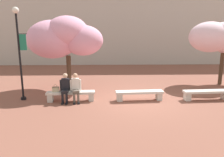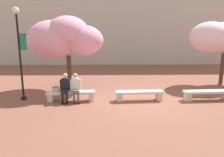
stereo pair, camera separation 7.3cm
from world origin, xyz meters
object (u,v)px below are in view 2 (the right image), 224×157
(cherry_tree_main, at_px, (64,38))
(cherry_tree_secondary, at_px, (223,38))
(lamp_post_with_banner, at_px, (19,46))
(stone_bench_west_end, at_px, (71,94))
(stone_bench_center, at_px, (207,93))
(person_seated_right, at_px, (76,86))
(person_seated_left, at_px, (65,86))
(stone_bench_near_west, at_px, (139,94))
(handbag, at_px, (56,89))

(cherry_tree_main, relative_size, cherry_tree_secondary, 1.06)
(lamp_post_with_banner, bearing_deg, stone_bench_west_end, -6.95)
(stone_bench_center, distance_m, cherry_tree_secondary, 4.48)
(person_seated_right, bearing_deg, stone_bench_west_end, 167.57)
(stone_bench_west_end, height_order, person_seated_left, person_seated_left)
(stone_bench_west_end, bearing_deg, cherry_tree_main, 105.53)
(stone_bench_near_west, bearing_deg, stone_bench_center, 0.00)
(stone_bench_center, xyz_separation_m, cherry_tree_secondary, (2.14, 3.11, 2.41))
(stone_bench_center, relative_size, lamp_post_with_banner, 0.53)
(stone_bench_near_west, height_order, handbag, handbag)
(stone_bench_west_end, xyz_separation_m, lamp_post_with_banner, (-2.24, 0.27, 2.18))
(stone_bench_west_end, bearing_deg, person_seated_left, -166.59)
(handbag, bearing_deg, stone_bench_west_end, -0.17)
(stone_bench_near_west, bearing_deg, lamp_post_with_banner, 177.10)
(stone_bench_west_end, bearing_deg, lamp_post_with_banner, 173.05)
(person_seated_left, relative_size, lamp_post_with_banner, 0.31)
(person_seated_left, bearing_deg, cherry_tree_secondary, 20.11)
(stone_bench_west_end, height_order, handbag, handbag)
(cherry_tree_main, height_order, cherry_tree_secondary, cherry_tree_main)
(stone_bench_near_west, height_order, person_seated_left, person_seated_left)
(stone_bench_near_west, distance_m, cherry_tree_main, 5.04)
(person_seated_right, xyz_separation_m, cherry_tree_main, (-0.86, 2.30, 2.09))
(stone_bench_near_west, distance_m, person_seated_left, 3.39)
(stone_bench_center, bearing_deg, cherry_tree_main, 161.96)
(cherry_tree_main, bearing_deg, stone_bench_west_end, -74.47)
(cherry_tree_main, height_order, lamp_post_with_banner, lamp_post_with_banner)
(person_seated_right, distance_m, cherry_tree_secondary, 9.01)
(cherry_tree_main, bearing_deg, cherry_tree_secondary, 5.45)
(person_seated_left, bearing_deg, lamp_post_with_banner, 170.80)
(cherry_tree_secondary, bearing_deg, stone_bench_near_west, -149.50)
(cherry_tree_secondary, distance_m, lamp_post_with_banner, 11.05)
(cherry_tree_secondary, bearing_deg, stone_bench_center, -124.54)
(stone_bench_near_west, relative_size, person_seated_left, 1.71)
(stone_bench_near_west, height_order, lamp_post_with_banner, lamp_post_with_banner)
(stone_bench_near_west, distance_m, cherry_tree_secondary, 6.59)
(stone_bench_center, bearing_deg, stone_bench_near_west, 180.00)
(handbag, bearing_deg, lamp_post_with_banner, 170.18)
(stone_bench_west_end, xyz_separation_m, stone_bench_center, (6.29, 0.00, 0.00))
(stone_bench_west_end, relative_size, cherry_tree_main, 0.54)
(stone_bench_near_west, xyz_separation_m, handbag, (-3.82, 0.00, 0.27))
(stone_bench_near_west, relative_size, person_seated_right, 1.71)
(stone_bench_center, bearing_deg, lamp_post_with_banner, 178.16)
(stone_bench_west_end, xyz_separation_m, person_seated_left, (-0.22, -0.05, 0.38))
(stone_bench_near_west, xyz_separation_m, stone_bench_center, (3.14, 0.00, 0.00))
(cherry_tree_secondary, bearing_deg, lamp_post_with_banner, -165.09)
(stone_bench_near_west, bearing_deg, person_seated_right, -178.97)
(person_seated_left, relative_size, cherry_tree_main, 0.32)
(person_seated_right, bearing_deg, handbag, 176.59)
(stone_bench_center, xyz_separation_m, cherry_tree_main, (-6.91, 2.25, 2.48))
(stone_bench_center, xyz_separation_m, person_seated_right, (-6.05, -0.05, 0.38))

